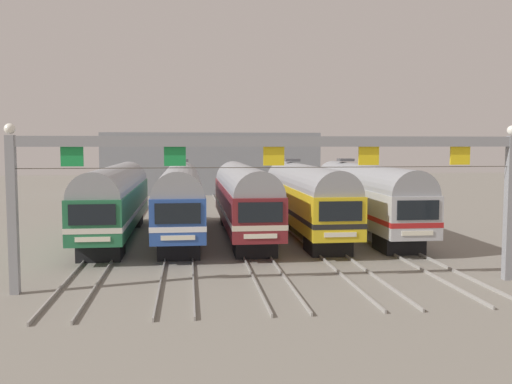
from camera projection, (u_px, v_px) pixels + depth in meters
The scene contains 9 objects.
ground_plane at pixel (244, 237), 38.13m from camera, with size 160.00×160.00×0.00m, color gray.
track_bed at pixel (227, 208), 54.95m from camera, with size 18.13×70.00×0.15m.
commuter_train_green at pixel (115, 198), 36.93m from camera, with size 2.88×18.06×4.77m.
commuter_train_blue at pixel (180, 197), 37.42m from camera, with size 2.88×18.06×5.05m.
commuter_train_maroon at pixel (244, 196), 37.90m from camera, with size 2.88×18.06×4.77m.
commuter_train_yellow at pixel (305, 196), 38.39m from camera, with size 2.88×18.06×5.05m.
commuter_train_stainless at pixel (365, 195), 38.88m from camera, with size 2.88×18.06×5.05m.
catenary_gantry at pixel (274, 165), 24.34m from camera, with size 21.87×0.44×6.97m.
maintenance_building at pixel (211, 163), 73.64m from camera, with size 26.49×10.00×7.54m, color gray.
Camera 1 is at (-3.60, -37.59, 6.13)m, focal length 40.23 mm.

